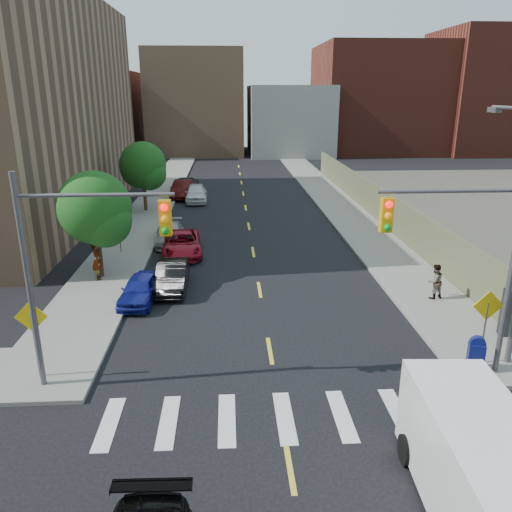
{
  "coord_description": "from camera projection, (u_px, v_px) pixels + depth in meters",
  "views": [
    {
      "loc": [
        -1.46,
        -8.37,
        9.12
      ],
      "look_at": [
        -0.22,
        13.17,
        2.0
      ],
      "focal_mm": 35.0,
      "sensor_mm": 36.0,
      "label": 1
    }
  ],
  "objects": [
    {
      "name": "sidewalk_nw",
      "position": [
        165.0,
        187.0,
        49.78
      ],
      "size": [
        3.5,
        73.0,
        0.15
      ],
      "primitive_type": "cube",
      "color": "gray",
      "rests_on": "ground"
    },
    {
      "name": "sidewalk_ne",
      "position": [
        318.0,
        185.0,
        50.62
      ],
      "size": [
        3.5,
        73.0,
        0.15
      ],
      "primitive_type": "cube",
      "color": "gray",
      "rests_on": "ground"
    },
    {
      "name": "fence_north",
      "position": [
        375.0,
        202.0,
        37.55
      ],
      "size": [
        0.12,
        44.0,
        2.5
      ],
      "primitive_type": "cube",
      "color": "#565D41",
      "rests_on": "ground"
    },
    {
      "name": "bg_bldg_west",
      "position": [
        88.0,
        114.0,
        74.16
      ],
      "size": [
        14.0,
        18.0,
        12.0
      ],
      "primitive_type": "cube",
      "color": "#592319",
      "rests_on": "ground"
    },
    {
      "name": "bg_bldg_midwest",
      "position": [
        197.0,
        103.0,
        76.46
      ],
      "size": [
        14.0,
        16.0,
        15.0
      ],
      "primitive_type": "cube",
      "color": "#8C6B4C",
      "rests_on": "ground"
    },
    {
      "name": "bg_bldg_center",
      "position": [
        288.0,
        120.0,
        76.11
      ],
      "size": [
        12.0,
        16.0,
        10.0
      ],
      "primitive_type": "cube",
      "color": "gray",
      "rests_on": "ground"
    },
    {
      "name": "bg_bldg_east",
      "position": [
        376.0,
        99.0,
        77.83
      ],
      "size": [
        18.0,
        18.0,
        16.0
      ],
      "primitive_type": "cube",
      "color": "#592319",
      "rests_on": "ground"
    },
    {
      "name": "bg_bldg_fareast",
      "position": [
        483.0,
        93.0,
        76.49
      ],
      "size": [
        14.0,
        16.0,
        18.0
      ],
      "primitive_type": "cube",
      "color": "#592319",
      "rests_on": "ground"
    },
    {
      "name": "signal_nw",
      "position": [
        76.0,
        254.0,
        14.82
      ],
      "size": [
        4.59,
        0.3,
        7.0
      ],
      "color": "#59595E",
      "rests_on": "ground"
    },
    {
      "name": "signal_ne",
      "position": [
        469.0,
        247.0,
        15.47
      ],
      "size": [
        4.59,
        0.3,
        7.0
      ],
      "color": "#59595E",
      "rests_on": "ground"
    },
    {
      "name": "warn_sign_nw",
      "position": [
        32.0,
        325.0,
        15.99
      ],
      "size": [
        1.06,
        0.06,
        2.83
      ],
      "color": "#59595E",
      "rests_on": "ground"
    },
    {
      "name": "warn_sign_ne",
      "position": [
        487.0,
        314.0,
        16.8
      ],
      "size": [
        1.06,
        0.06,
        2.83
      ],
      "color": "#59595E",
      "rests_on": "ground"
    },
    {
      "name": "warn_sign_midwest",
      "position": [
        118.0,
        221.0,
        28.79
      ],
      "size": [
        1.06,
        0.06,
        2.83
      ],
      "color": "#59595E",
      "rests_on": "ground"
    },
    {
      "name": "tree_west_near",
      "position": [
        95.0,
        212.0,
        24.56
      ],
      "size": [
        3.66,
        3.64,
        5.52
      ],
      "color": "#332114",
      "rests_on": "ground"
    },
    {
      "name": "tree_west_far",
      "position": [
        143.0,
        168.0,
        38.78
      ],
      "size": [
        3.66,
        3.64,
        5.52
      ],
      "color": "#332114",
      "rests_on": "ground"
    },
    {
      "name": "parked_car_blue",
      "position": [
        140.0,
        289.0,
        22.59
      ],
      "size": [
        1.81,
        3.76,
        1.24
      ],
      "primitive_type": "imported",
      "rotation": [
        0.0,
        0.0,
        -0.1
      ],
      "color": "navy",
      "rests_on": "ground"
    },
    {
      "name": "parked_car_black",
      "position": [
        172.0,
        276.0,
        24.08
      ],
      "size": [
        1.43,
        4.06,
        1.33
      ],
      "primitive_type": "imported",
      "rotation": [
        0.0,
        0.0,
        0.01
      ],
      "color": "black",
      "rests_on": "ground"
    },
    {
      "name": "parked_car_red",
      "position": [
        182.0,
        244.0,
        29.19
      ],
      "size": [
        2.66,
        5.0,
        1.34
      ],
      "primitive_type": "imported",
      "rotation": [
        0.0,
        0.0,
        0.09
      ],
      "color": "maroon",
      "rests_on": "ground"
    },
    {
      "name": "parked_car_silver",
      "position": [
        170.0,
        234.0,
        31.36
      ],
      "size": [
        1.99,
        4.35,
        1.23
      ],
      "primitive_type": "imported",
      "rotation": [
        0.0,
        0.0,
        0.06
      ],
      "color": "#A1A2A8",
      "rests_on": "ground"
    },
    {
      "name": "parked_car_white",
      "position": [
        196.0,
        193.0,
        43.22
      ],
      "size": [
        2.01,
        4.61,
        1.55
      ],
      "primitive_type": "imported",
      "rotation": [
        0.0,
        0.0,
        0.04
      ],
      "color": "silver",
      "rests_on": "ground"
    },
    {
      "name": "parked_car_maroon",
      "position": [
        183.0,
        189.0,
        44.93
      ],
      "size": [
        1.98,
        4.77,
        1.54
      ],
      "primitive_type": "imported",
      "rotation": [
        0.0,
        0.0,
        -0.08
      ],
      "color": "#3D0C0C",
      "rests_on": "ground"
    },
    {
      "name": "parked_car_grey",
      "position": [
        185.0,
        186.0,
        47.13
      ],
      "size": [
        2.43,
        4.97,
        1.36
      ],
      "primitive_type": "imported",
      "rotation": [
        0.0,
        0.0,
        -0.04
      ],
      "color": "black",
      "rests_on": "ground"
    },
    {
      "name": "cargo_van",
      "position": [
        478.0,
        465.0,
        10.96
      ],
      "size": [
        2.55,
        5.58,
        2.5
      ],
      "rotation": [
        0.0,
        0.0,
        -0.06
      ],
      "color": "white",
      "rests_on": "ground"
    },
    {
      "name": "mailbox",
      "position": [
        476.0,
        354.0,
        16.69
      ],
      "size": [
        0.61,
        0.53,
        1.27
      ],
      "rotation": [
        0.0,
        0.0,
        -0.3
      ],
      "color": "navy",
      "rests_on": "sidewalk_ne"
    },
    {
      "name": "payphone",
      "position": [
        509.0,
        313.0,
        19.06
      ],
      "size": [
        0.66,
        0.6,
        1.85
      ],
      "primitive_type": "cube",
      "rotation": [
        0.0,
        0.0,
        -0.32
      ],
      "color": "black",
      "rests_on": "sidewalk_ne"
    },
    {
      "name": "pedestrian_west",
      "position": [
        97.0,
        261.0,
        24.83
      ],
      "size": [
        0.66,
        0.81,
        1.91
      ],
      "primitive_type": "imported",
      "rotation": [
        0.0,
        0.0,
        1.91
      ],
      "color": "gray",
      "rests_on": "sidewalk_nw"
    },
    {
      "name": "pedestrian_east",
      "position": [
        435.0,
        281.0,
        22.55
      ],
      "size": [
        0.94,
        0.83,
        1.62
      ],
      "primitive_type": "imported",
      "rotation": [
        0.0,
        0.0,
        3.45
      ],
      "color": "gray",
      "rests_on": "sidewalk_ne"
    }
  ]
}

